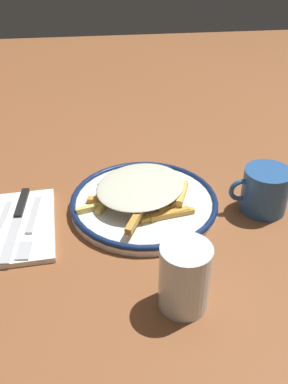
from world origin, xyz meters
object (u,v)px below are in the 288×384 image
plate (144,203)px  napkin (17,226)px  water_glass (185,277)px  fork (31,226)px  fries_heap (141,191)px  knife (18,216)px  coffee_mug (265,190)px

plate → napkin: (0.24, 0.04, -0.01)m
water_glass → fork: bearing=-39.6°
fries_heap → fork: (0.21, 0.05, -0.02)m
fries_heap → knife: 0.23m
napkin → coffee_mug: size_ratio=1.81×
knife → coffee_mug: bearing=178.1°
plate → fork: size_ratio=1.61×
water_glass → napkin: bearing=-38.3°
knife → napkin: bearing=86.0°
fries_heap → knife: bearing=4.8°
knife → fries_heap: bearing=-175.2°
plate → fork: 0.22m
knife → coffee_mug: size_ratio=1.83×
fork → water_glass: 0.31m
plate → water_glass: bearing=96.4°
plate → knife: size_ratio=1.35×
fork → water_glass: bearing=140.4°
napkin → knife: (-0.00, -0.02, 0.01)m
knife → water_glass: size_ratio=1.95×
fries_heap → knife: (0.23, 0.02, -0.02)m
plate → fork: plate is taller
napkin → water_glass: water_glass is taller
fork → knife: (0.03, -0.03, 0.00)m
fork → knife: knife is taller
fries_heap → water_glass: bearing=97.4°
fries_heap → coffee_mug: (-0.23, 0.03, 0.01)m
plate → coffee_mug: coffee_mug is taller
water_glass → knife: bearing=-40.8°
napkin → fries_heap: bearing=-170.6°
plate → coffee_mug: bearing=172.0°
fries_heap → fork: fries_heap is taller
knife → water_glass: bearing=139.2°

